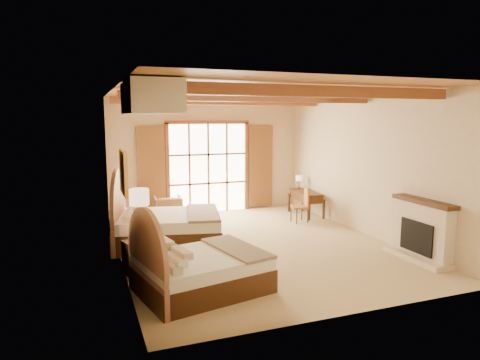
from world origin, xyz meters
name	(u,v)px	position (x,y,z in m)	size (l,w,h in m)	color
floor	(254,244)	(0.00, 0.00, 0.00)	(7.00, 7.00, 0.00)	#CAB687
wall_back	(208,156)	(0.00, 3.50, 1.60)	(5.50, 5.50, 0.00)	beige
wall_left	(117,176)	(-2.75, 0.00, 1.60)	(7.00, 7.00, 0.00)	beige
wall_right	(365,165)	(2.75, 0.00, 1.60)	(7.00, 7.00, 0.00)	beige
ceiling	(255,91)	(0.00, 0.00, 3.20)	(7.00, 7.00, 0.00)	#AA6B37
ceiling_beams	(255,97)	(0.00, 0.00, 3.08)	(5.39, 4.60, 0.18)	brown
french_doors	(208,169)	(0.00, 3.44, 1.25)	(3.95, 0.08, 2.60)	white
fireplace	(422,233)	(2.60, -2.00, 0.51)	(0.46, 1.40, 1.16)	beige
painting	(123,173)	(-2.70, -0.75, 1.75)	(0.06, 0.95, 0.75)	gold
canopy_valance	(151,98)	(-2.40, -2.00, 2.95)	(0.70, 1.40, 0.45)	beige
bed_near	(193,268)	(-1.83, -1.99, 0.37)	(2.15, 1.78, 1.24)	#3F2411
bed_far	(161,225)	(-1.86, 0.65, 0.43)	(2.50, 2.07, 1.43)	#3F2411
nightstand	(141,258)	(-2.49, -0.94, 0.29)	(0.49, 0.49, 0.58)	#3F2411
floor_lamp	(139,203)	(-2.50, -1.11, 1.29)	(0.32, 0.32, 1.52)	#3D321C
armchair	(168,208)	(-1.29, 2.82, 0.32)	(0.69, 0.71, 0.65)	#9D6E44
ottoman	(197,218)	(-0.75, 1.94, 0.21)	(0.57, 0.57, 0.42)	#AD704B
desk	(306,202)	(2.39, 2.07, 0.36)	(0.70, 1.30, 0.67)	#3F2411
desk_chair	(300,211)	(1.86, 1.41, 0.28)	(0.50, 0.50, 0.91)	#A26A32
desk_lamp	(299,179)	(2.47, 2.63, 0.94)	(0.18, 0.18, 0.37)	#3D321C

